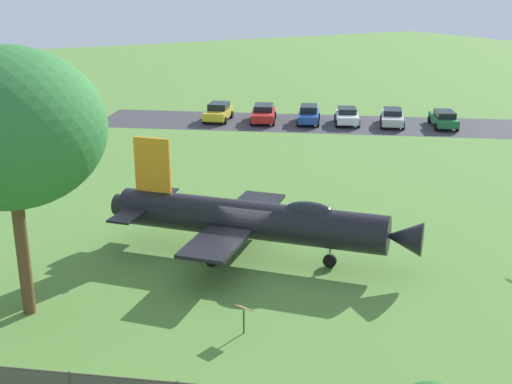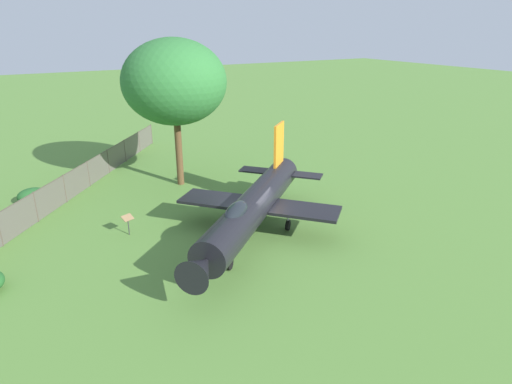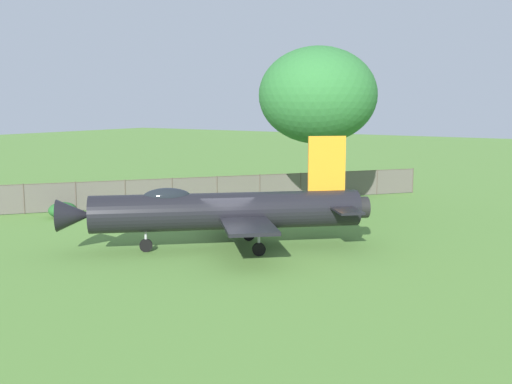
{
  "view_description": "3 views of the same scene",
  "coord_description": "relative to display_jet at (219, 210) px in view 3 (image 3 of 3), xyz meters",
  "views": [
    {
      "loc": [
        -24.55,
        13.54,
        12.24
      ],
      "look_at": [
        0.53,
        -0.64,
        2.87
      ],
      "focal_mm": 46.29,
      "sensor_mm": 36.0,
      "label": 1
    },
    {
      "loc": [
        -10.72,
        -18.95,
        10.84
      ],
      "look_at": [
        -0.41,
        -0.87,
        2.92
      ],
      "focal_mm": 30.96,
      "sensor_mm": 36.0,
      "label": 2
    },
    {
      "loc": [
        16.58,
        -22.93,
        6.83
      ],
      "look_at": [
        1.44,
        0.28,
        2.78
      ],
      "focal_mm": 43.24,
      "sensor_mm": 36.0,
      "label": 3
    }
  ],
  "objects": [
    {
      "name": "ground_plane",
      "position": [
        0.28,
        0.25,
        -1.84
      ],
      "size": [
        200.0,
        200.0,
        0.0
      ],
      "primitive_type": "plane",
      "color": "#568438"
    },
    {
      "name": "shrub_near_fence",
      "position": [
        -9.84,
        11.52,
        -1.35
      ],
      "size": [
        1.86,
        1.58,
        0.98
      ],
      "color": "#235B26",
      "rests_on": "ground_plane"
    },
    {
      "name": "shrub_by_tree",
      "position": [
        -12.53,
        1.26,
        -1.37
      ],
      "size": [
        1.61,
        1.68,
        0.94
      ],
      "color": "#235B26",
      "rests_on": "ground_plane"
    },
    {
      "name": "perimeter_fence",
      "position": [
        -9.87,
        8.1,
        -0.85
      ],
      "size": [
        22.82,
        29.15,
        1.88
      ],
      "rotation": [
        0.0,
        0.0,
        10.33
      ],
      "color": "#4C4238",
      "rests_on": "ground_plane"
    },
    {
      "name": "info_plaque",
      "position": [
        -5.67,
        3.77,
        -0.99
      ],
      "size": [
        0.7,
        0.59,
        1.14
      ],
      "color": "#333333",
      "rests_on": "ground_plane"
    },
    {
      "name": "display_jet",
      "position": [
        0.0,
        0.0,
        0.0
      ],
      "size": [
        12.27,
        11.57,
        5.25
      ],
      "rotation": [
        0.0,
        0.0,
        3.88
      ],
      "color": "black",
      "rests_on": "ground_plane"
    },
    {
      "name": "shade_tree",
      "position": [
        -0.24,
        10.2,
        5.38
      ],
      "size": [
        7.04,
        6.88,
        10.11
      ],
      "color": "brown",
      "rests_on": "ground_plane"
    }
  ]
}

